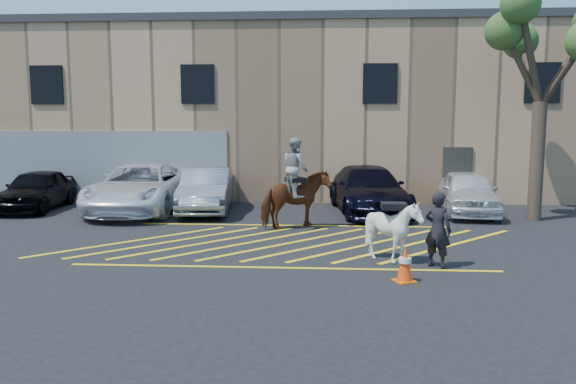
# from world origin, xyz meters

# --- Properties ---
(ground) EXTENTS (90.00, 90.00, 0.00)m
(ground) POSITION_xyz_m (0.00, 0.00, 0.00)
(ground) COLOR black
(ground) RESTS_ON ground
(car_black_suv) EXTENTS (2.05, 4.39, 1.45)m
(car_black_suv) POSITION_xyz_m (-9.49, 4.75, 0.73)
(car_black_suv) COLOR black
(car_black_suv) RESTS_ON ground
(car_white_pickup) EXTENTS (2.92, 6.09, 1.67)m
(car_white_pickup) POSITION_xyz_m (-5.57, 4.53, 0.84)
(car_white_pickup) COLOR white
(car_white_pickup) RESTS_ON ground
(car_silver_sedan) EXTENTS (2.11, 4.83, 1.54)m
(car_silver_sedan) POSITION_xyz_m (-3.23, 4.65, 0.77)
(car_silver_sedan) COLOR gray
(car_silver_sedan) RESTS_ON ground
(car_blue_suv) EXTENTS (2.90, 5.74, 1.60)m
(car_blue_suv) POSITION_xyz_m (2.46, 4.84, 0.80)
(car_blue_suv) COLOR black
(car_blue_suv) RESTS_ON ground
(car_white_suv) EXTENTS (2.21, 4.57, 1.51)m
(car_white_suv) POSITION_xyz_m (5.87, 4.78, 0.75)
(car_white_suv) COLOR white
(car_white_suv) RESTS_ON ground
(handler) EXTENTS (0.74, 0.69, 1.69)m
(handler) POSITION_xyz_m (3.39, -2.52, 0.84)
(handler) COLOR black
(handler) RESTS_ON ground
(warehouse) EXTENTS (32.42, 10.20, 7.30)m
(warehouse) POSITION_xyz_m (-0.01, 11.99, 3.65)
(warehouse) COLOR tan
(warehouse) RESTS_ON ground
(hatching_zone) EXTENTS (12.60, 5.12, 0.01)m
(hatching_zone) POSITION_xyz_m (-0.00, -0.30, 0.01)
(hatching_zone) COLOR yellow
(hatching_zone) RESTS_ON ground
(mounted_bay) EXTENTS (2.25, 1.84, 2.72)m
(mounted_bay) POSITION_xyz_m (0.05, 1.72, 1.10)
(mounted_bay) COLOR #5D2816
(mounted_bay) RESTS_ON ground
(saddled_white) EXTENTS (1.19, 1.34, 1.47)m
(saddled_white) POSITION_xyz_m (2.48, -2.14, 0.74)
(saddled_white) COLOR silver
(saddled_white) RESTS_ON ground
(traffic_cone) EXTENTS (0.50, 0.50, 0.73)m
(traffic_cone) POSITION_xyz_m (2.53, -3.68, 0.37)
(traffic_cone) COLOR #FF630A
(traffic_cone) RESTS_ON ground
(tree) EXTENTS (3.99, 4.37, 7.31)m
(tree) POSITION_xyz_m (7.71, 3.65, 5.69)
(tree) COLOR #4D3D2E
(tree) RESTS_ON ground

